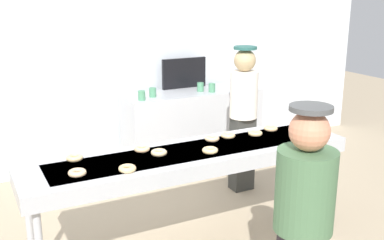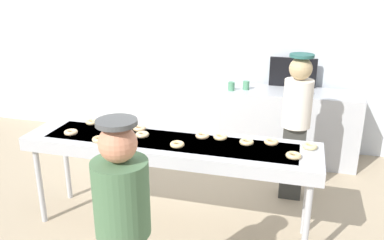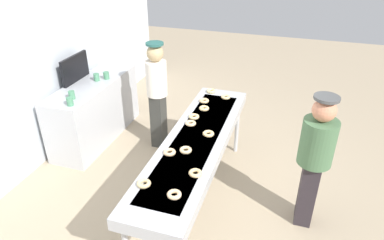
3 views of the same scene
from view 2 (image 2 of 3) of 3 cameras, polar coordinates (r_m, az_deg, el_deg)
ground_plane at (r=4.21m, az=-2.99°, el=-14.69°), size 16.00×16.00×0.00m
back_wall at (r=5.88m, az=4.25°, el=11.11°), size 8.00×0.12×3.01m
fryer_conveyor at (r=3.79m, az=-3.22°, el=-3.87°), size 2.76×0.64×0.93m
plain_donut_0 at (r=3.80m, az=3.99°, el=-2.38°), size 0.18×0.18×0.04m
plain_donut_1 at (r=3.51m, az=14.03°, el=-4.85°), size 0.16×0.16×0.04m
plain_donut_2 at (r=3.71m, az=7.65°, el=-3.07°), size 0.17×0.17×0.04m
plain_donut_3 at (r=3.75m, az=11.05°, el=-3.03°), size 0.13×0.13×0.04m
plain_donut_4 at (r=3.82m, az=1.46°, el=-2.19°), size 0.17×0.17×0.04m
plain_donut_5 at (r=3.83m, az=-12.88°, el=-2.63°), size 0.18×0.18×0.04m
plain_donut_6 at (r=3.87m, az=-6.99°, el=-2.03°), size 0.18×0.18×0.04m
plain_donut_7 at (r=4.03m, az=-7.38°, el=-1.17°), size 0.15×0.15×0.04m
plain_donut_8 at (r=4.07m, az=-16.60°, el=-1.65°), size 0.18×0.18×0.04m
plain_donut_9 at (r=3.74m, az=16.19°, el=-3.53°), size 0.16×0.16×0.04m
plain_donut_10 at (r=3.63m, az=-2.10°, el=-3.43°), size 0.18×0.18×0.04m
plain_donut_11 at (r=4.29m, az=-13.83°, el=-0.27°), size 0.18×0.18×0.04m
worker_baker at (r=4.48m, az=14.36°, el=-0.11°), size 0.30×0.30×1.62m
customer_waiting at (r=2.70m, az=-9.66°, el=-13.53°), size 0.35×0.35×1.58m
prep_counter at (r=5.59m, az=13.28°, el=-0.75°), size 1.78×0.59×0.95m
paper_cup_0 at (r=5.34m, az=5.54°, el=4.72°), size 0.08×0.08×0.11m
paper_cup_1 at (r=5.41m, az=7.58°, el=4.83°), size 0.08×0.08×0.11m
paper_cup_2 at (r=5.39m, az=14.64°, el=4.30°), size 0.08×0.08×0.11m
paper_cup_3 at (r=5.29m, az=15.78°, el=3.90°), size 0.08×0.08×0.11m
menu_display at (r=5.64m, az=13.93°, el=6.50°), size 0.61×0.04×0.39m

